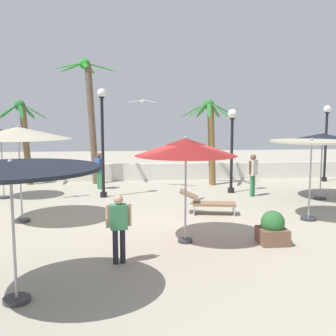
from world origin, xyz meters
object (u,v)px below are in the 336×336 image
Objects in this scene: lounge_chair_0 at (207,202)px; guest_2 at (253,171)px; patio_umbrella_4 at (11,174)px; patio_umbrella_5 at (186,147)px; patio_umbrella_2 at (1,135)px; lamp_post_3 at (102,133)px; lamp_post_0 at (326,135)px; lamp_post_1 at (232,139)px; patio_umbrella_1 at (18,133)px; patio_umbrella_3 at (312,146)px; palm_tree_1 at (90,109)px; palm_tree_2 at (24,132)px; guest_0 at (119,223)px; guest_1 at (99,167)px; seagull_2 at (142,101)px; planter at (272,229)px; patio_umbrella_0 at (323,138)px; palm_tree_0 at (210,130)px.

guest_2 is at bearing 48.98° from lounge_chair_0.
patio_umbrella_5 reaches higher than patio_umbrella_4.
lamp_post_3 is (3.92, -0.15, 0.05)m from patio_umbrella_2.
lamp_post_1 is (-5.48, -2.54, -0.04)m from lamp_post_0.
patio_umbrella_3 is at bearing -4.55° from patio_umbrella_1.
patio_umbrella_4 is 0.84× the size of lamp_post_1.
lounge_chair_0 is at bearing 3.74° from patio_umbrella_1.
palm_tree_1 is at bearing 102.30° from lamp_post_3.
palm_tree_2 is 14.70m from lamp_post_0.
palm_tree_1 is at bearing 88.79° from patio_umbrella_4.
guest_0 is 0.89× the size of guest_2.
patio_umbrella_2 is 1.62× the size of guest_2.
patio_umbrella_5 is 1.66× the size of guest_1.
lamp_post_0 is 2.21× the size of guest_2.
lamp_post_1 is 2.31× the size of guest_0.
patio_umbrella_3 is 7.88m from lamp_post_3.
patio_umbrella_4 is 0.69× the size of lamp_post_3.
patio_umbrella_4 is 7.72m from lounge_chair_0.
guest_2 is 1.36× the size of seagull_2.
lounge_chair_0 is at bearing -57.31° from palm_tree_1.
planter is (-1.99, -2.18, -1.93)m from patio_umbrella_3.
patio_umbrella_1 is 0.88× the size of lamp_post_1.
patio_umbrella_0 is at bearing 53.27° from planter.
patio_umbrella_3 is 13.07m from palm_tree_2.
seagull_2 is at bearing 13.75° from patio_umbrella_2.
palm_tree_0 reaches higher than patio_umbrella_3.
planter is at bearing -61.97° from palm_tree_1.
lamp_post_3 is at bearing -42.43° from palm_tree_2.
guest_0 is at bearing 44.02° from patio_umbrella_4.
patio_umbrella_1 is 5.72m from patio_umbrella_4.
patio_umbrella_1 is 1.62× the size of lounge_chair_0.
patio_umbrella_0 is 10.03m from guest_0.
patio_umbrella_2 is 0.73× the size of lamp_post_0.
guest_0 reaches higher than lounge_chair_0.
lamp_post_1 is 0.82× the size of lamp_post_3.
palm_tree_1 is 3.46× the size of guest_2.
patio_umbrella_0 is 1.03× the size of patio_umbrella_1.
palm_tree_2 is at bearing 112.50° from guest_0.
lamp_post_0 is 6.05m from guest_2.
patio_umbrella_3 is 3.02× the size of planter.
lamp_post_1 is at bearing 59.79° from guest_0.
guest_0 is (1.74, 1.68, -1.32)m from patio_umbrella_4.
lamp_post_1 is at bearing -76.92° from palm_tree_0.
lamp_post_3 reaches higher than palm_tree_2.
seagull_2 reaches higher than patio_umbrella_5.
patio_umbrella_5 is 1.42× the size of lounge_chair_0.
patio_umbrella_3 is 9.00m from patio_umbrella_4.
palm_tree_1 reaches higher than patio_umbrella_1.
patio_umbrella_4 is 1.81× the size of guest_1.
lounge_chair_0 is 3.78m from guest_2.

